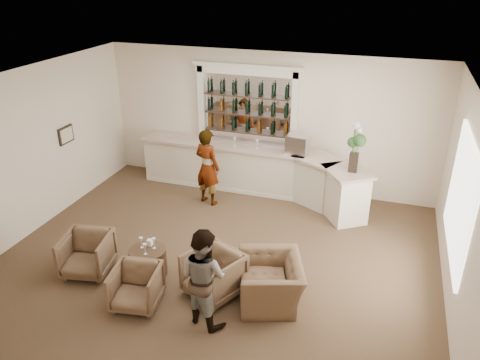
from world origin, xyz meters
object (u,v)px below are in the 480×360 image
at_px(sommelier, 207,167).
at_px(guest, 203,277).
at_px(armchair_far, 271,281).
at_px(armchair_right, 214,274).
at_px(flower_vase, 355,144).
at_px(espresso_machine, 298,144).
at_px(cocktail_table, 148,262).
at_px(bar_counter, 255,170).
at_px(armchair_center, 136,287).
at_px(armchair_left, 87,254).

xyz_separation_m(sommelier, guest, (1.42, -3.70, -0.08)).
xyz_separation_m(sommelier, armchair_far, (2.27, -2.93, -0.52)).
bearing_deg(armchair_right, flower_vase, 86.45).
bearing_deg(armchair_right, sommelier, 139.21).
distance_m(guest, armchair_right, 0.76).
distance_m(armchair_right, flower_vase, 4.00).
xyz_separation_m(sommelier, flower_vase, (3.17, 0.22, 0.84)).
bearing_deg(espresso_machine, cocktail_table, -109.78).
relative_size(armchair_right, flower_vase, 0.81).
xyz_separation_m(cocktail_table, flower_vase, (3.16, 3.13, 1.49)).
bearing_deg(flower_vase, bar_counter, 164.86).
relative_size(bar_counter, sommelier, 3.20).
relative_size(bar_counter, espresso_machine, 11.72).
xyz_separation_m(armchair_center, espresso_machine, (1.62, 4.59, 1.01)).
xyz_separation_m(armchair_center, flower_vase, (2.93, 3.94, 1.39)).
distance_m(sommelier, espresso_machine, 2.11).
bearing_deg(armchair_far, sommelier, -162.26).
xyz_separation_m(armchair_right, flower_vase, (1.84, 3.29, 1.35)).
bearing_deg(armchair_right, cocktail_table, -161.12).
distance_m(bar_counter, armchair_center, 4.61).
height_order(bar_counter, armchair_right, bar_counter).
distance_m(armchair_left, espresso_machine, 5.10).
bearing_deg(sommelier, armchair_left, 91.24).
relative_size(sommelier, espresso_machine, 3.66).
bearing_deg(cocktail_table, armchair_center, -74.20).
bearing_deg(guest, sommelier, -47.87).
height_order(armchair_right, armchair_far, armchair_right).
xyz_separation_m(sommelier, armchair_center, (0.25, -3.72, -0.55)).
distance_m(armchair_center, armchair_far, 2.17).
height_order(sommelier, flower_vase, flower_vase).
bearing_deg(guest, cocktail_table, -8.23).
xyz_separation_m(espresso_machine, flower_vase, (1.31, -0.65, 0.38)).
bearing_deg(sommelier, armchair_right, 132.56).
xyz_separation_m(sommelier, armchair_left, (-1.03, -3.21, -0.51)).
relative_size(armchair_left, espresso_machine, 1.71).
xyz_separation_m(bar_counter, armchair_center, (-0.61, -4.56, -0.23)).
distance_m(sommelier, guest, 3.96).
bearing_deg(armchair_left, armchair_right, -7.84).
distance_m(espresso_machine, flower_vase, 1.51).
xyz_separation_m(armchair_far, flower_vase, (0.90, 3.15, 1.37)).
relative_size(armchair_center, armchair_far, 0.66).
bearing_deg(bar_counter, armchair_center, -97.67).
height_order(cocktail_table, armchair_center, armchair_center).
distance_m(armchair_center, flower_vase, 5.10).
height_order(armchair_far, espresso_machine, espresso_machine).
bearing_deg(armchair_far, armchair_right, -101.89).
distance_m(bar_counter, guest, 4.58).
bearing_deg(armchair_far, cocktail_table, -110.64).
xyz_separation_m(guest, armchair_center, (-1.18, -0.02, -0.47)).
bearing_deg(armchair_far, guest, -68.04).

